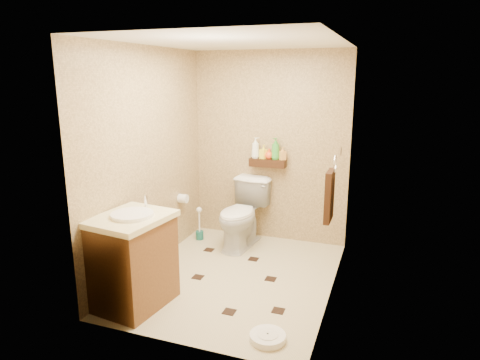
% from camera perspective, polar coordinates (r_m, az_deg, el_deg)
% --- Properties ---
extents(ground, '(2.50, 2.50, 0.00)m').
position_cam_1_polar(ground, '(4.68, -0.57, -12.80)').
color(ground, beige).
rests_on(ground, ground).
extents(wall_back, '(2.00, 0.04, 2.40)m').
position_cam_1_polar(wall_back, '(5.45, 3.97, 4.32)').
color(wall_back, tan).
rests_on(wall_back, ground).
extents(wall_front, '(2.00, 0.04, 2.40)m').
position_cam_1_polar(wall_front, '(3.17, -8.47, -2.80)').
color(wall_front, tan).
rests_on(wall_front, ground).
extents(wall_left, '(0.04, 2.50, 2.40)m').
position_cam_1_polar(wall_left, '(4.71, -12.09, 2.54)').
color(wall_left, tan).
rests_on(wall_left, ground).
extents(wall_right, '(0.04, 2.50, 2.40)m').
position_cam_1_polar(wall_right, '(4.05, 12.78, 0.66)').
color(wall_right, tan).
rests_on(wall_right, ground).
extents(ceiling, '(2.00, 2.50, 0.02)m').
position_cam_1_polar(ceiling, '(4.19, -0.65, 17.95)').
color(ceiling, silver).
rests_on(ceiling, wall_back).
extents(wall_shelf, '(0.46, 0.14, 0.10)m').
position_cam_1_polar(wall_shelf, '(5.41, 3.71, 2.31)').
color(wall_shelf, '#371A0F').
rests_on(wall_shelf, wall_back).
extents(floor_accents, '(1.27, 1.35, 0.01)m').
position_cam_1_polar(floor_accents, '(4.64, -0.21, -13.00)').
color(floor_accents, black).
rests_on(floor_accents, ground).
extents(toilet, '(0.55, 0.87, 0.84)m').
position_cam_1_polar(toilet, '(5.32, 0.26, -4.58)').
color(toilet, white).
rests_on(toilet, ground).
extents(vanity, '(0.67, 0.78, 1.01)m').
position_cam_1_polar(vanity, '(4.12, -14.05, -10.24)').
color(vanity, brown).
rests_on(vanity, ground).
extents(bathroom_scale, '(0.35, 0.35, 0.06)m').
position_cam_1_polar(bathroom_scale, '(3.71, 3.70, -20.17)').
color(bathroom_scale, white).
rests_on(bathroom_scale, ground).
extents(toilet_brush, '(0.10, 0.10, 0.44)m').
position_cam_1_polar(toilet_brush, '(5.64, -5.42, -6.39)').
color(toilet_brush, '#175D54').
rests_on(toilet_brush, ground).
extents(towel_ring, '(0.12, 0.30, 0.76)m').
position_cam_1_polar(towel_ring, '(4.36, 11.89, -1.80)').
color(towel_ring, silver).
rests_on(towel_ring, wall_right).
extents(toilet_paper, '(0.12, 0.11, 0.12)m').
position_cam_1_polar(toilet_paper, '(5.38, -7.61, -2.46)').
color(toilet_paper, white).
rests_on(toilet_paper, wall_left).
extents(bottle_a, '(0.14, 0.14, 0.26)m').
position_cam_1_polar(bottle_a, '(5.42, 2.07, 4.32)').
color(bottle_a, white).
rests_on(bottle_a, wall_shelf).
extents(bottle_b, '(0.11, 0.11, 0.17)m').
position_cam_1_polar(bottle_b, '(5.40, 3.15, 3.77)').
color(bottle_b, yellow).
rests_on(bottle_b, wall_shelf).
extents(bottle_c, '(0.13, 0.13, 0.13)m').
position_cam_1_polar(bottle_c, '(5.38, 3.92, 3.50)').
color(bottle_c, '#F34C1C').
rests_on(bottle_c, wall_shelf).
extents(bottle_d, '(0.15, 0.15, 0.27)m').
position_cam_1_polar(bottle_d, '(5.35, 4.77, 4.19)').
color(bottle_d, green).
rests_on(bottle_d, wall_shelf).
extents(bottle_e, '(0.11, 0.11, 0.16)m').
position_cam_1_polar(bottle_e, '(5.33, 5.69, 3.56)').
color(bottle_e, gold).
rests_on(bottle_e, wall_shelf).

